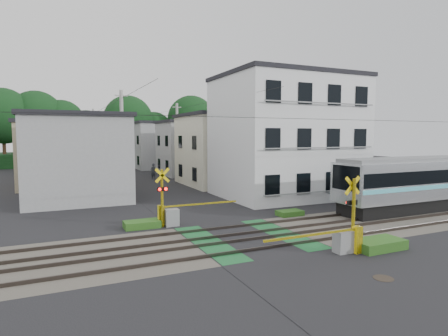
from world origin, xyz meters
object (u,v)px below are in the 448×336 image
apartment_block (286,136)px  manhole_cover (383,278)px  crossing_signal_far (170,213)px  commuter_train (441,181)px  pedestrian (153,171)px  crossing_signal_near (346,236)px

apartment_block → manhole_cover: 17.76m
crossing_signal_far → manhole_cover: (4.39, -9.94, -0.70)m
commuter_train → manhole_cover: commuter_train is taller
crossing_signal_far → pedestrian: (4.22, 20.79, 0.15)m
crossing_signal_far → apartment_block: apartment_block is taller
crossing_signal_far → crossing_signal_near: bearing=-54.7°
apartment_block → manhole_cover: bearing=-113.0°
crossing_signal_near → commuter_train: bearing=21.3°
commuter_train → manhole_cover: bearing=-150.5°
manhole_cover → apartment_block: bearing=67.0°
crossing_signal_near → crossing_signal_far: bearing=125.3°
commuter_train → pedestrian: size_ratio=9.35×
commuter_train → pedestrian: bearing=120.0°
pedestrian → apartment_block: bearing=92.8°
manhole_cover → pedestrian: bearing=90.3°
manhole_cover → commuter_train: bearing=29.5°
apartment_block → pedestrian: (-6.86, 14.95, -3.79)m
crossing_signal_far → commuter_train: bearing=-7.9°
crossing_signal_near → pedestrian: bearing=91.9°
crossing_signal_far → pedestrian: bearing=78.5°
pedestrian → manhole_cover: size_ratio=2.61×
crossing_signal_far → pedestrian: 21.21m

